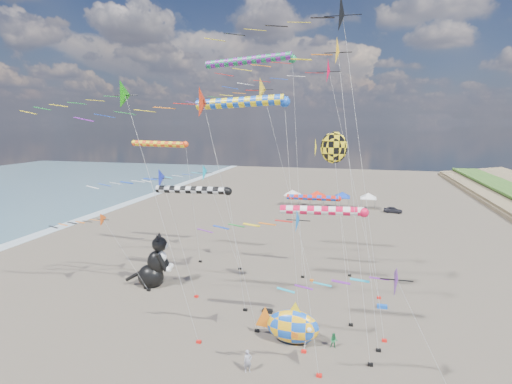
{
  "coord_description": "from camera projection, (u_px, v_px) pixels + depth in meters",
  "views": [
    {
      "loc": [
        6.36,
        -19.66,
        16.8
      ],
      "look_at": [
        -1.6,
        12.0,
        11.12
      ],
      "focal_mm": 28.0,
      "sensor_mm": 36.0,
      "label": 1
    }
  ],
  "objects": [
    {
      "name": "cat_inflatable",
      "position": [
        153.0,
        260.0,
        41.11
      ],
      "size": [
        4.58,
        3.05,
        5.66
      ],
      "primitive_type": null,
      "rotation": [
        0.0,
        0.0,
        0.24
      ],
      "color": "black",
      "rests_on": "ground"
    },
    {
      "name": "windsock_2",
      "position": [
        315.0,
        198.0,
        43.72
      ],
      "size": [
        7.33,
        0.62,
        9.0
      ],
      "color": "red",
      "rests_on": "ground"
    },
    {
      "name": "kite_bag_2",
      "position": [
        382.0,
        306.0,
        36.63
      ],
      "size": [
        0.9,
        0.44,
        0.3
      ],
      "primitive_type": "cube",
      "color": "blue",
      "rests_on": "ground"
    },
    {
      "name": "delta_kite_6",
      "position": [
        118.0,
        99.0,
        29.06
      ],
      "size": [
        13.34,
        2.23,
        19.96
      ],
      "color": "#18920F",
      "rests_on": "ground"
    },
    {
      "name": "child_green",
      "position": [
        334.0,
        341.0,
        30.06
      ],
      "size": [
        0.59,
        0.46,
        1.18
      ],
      "primitive_type": "imported",
      "rotation": [
        0.0,
        0.0,
        -0.03
      ],
      "color": "#207640",
      "rests_on": "ground"
    },
    {
      "name": "person_adult",
      "position": [
        248.0,
        361.0,
        27.13
      ],
      "size": [
        0.69,
        0.63,
        1.59
      ],
      "primitive_type": "imported",
      "rotation": [
        0.0,
        0.0,
        0.56
      ],
      "color": "gray",
      "rests_on": "ground"
    },
    {
      "name": "delta_kite_8",
      "position": [
        343.0,
        13.0,
        27.81
      ],
      "size": [
        13.67,
        3.02,
        26.06
      ],
      "color": "black",
      "rests_on": "ground"
    },
    {
      "name": "kite_bag_0",
      "position": [
        267.0,
        311.0,
        35.75
      ],
      "size": [
        0.9,
        0.44,
        0.3
      ],
      "primitive_type": "cube",
      "color": "black",
      "rests_on": "ground"
    },
    {
      "name": "windsock_1",
      "position": [
        245.0,
        103.0,
        33.44
      ],
      "size": [
        9.35,
        0.92,
        18.96
      ],
      "color": "blue",
      "rests_on": "ground"
    },
    {
      "name": "fish_inflatable",
      "position": [
        292.0,
        326.0,
        30.5
      ],
      "size": [
        5.41,
        2.34,
        3.48
      ],
      "color": "blue",
      "rests_on": "ground"
    },
    {
      "name": "windsock_4",
      "position": [
        196.0,
        191.0,
        35.32
      ],
      "size": [
        8.42,
        0.71,
        11.28
      ],
      "color": "black",
      "rests_on": "ground"
    },
    {
      "name": "windsock_0",
      "position": [
        252.0,
        61.0,
        41.25
      ],
      "size": [
        11.02,
        0.86,
        23.59
      ],
      "color": "#18844B",
      "rests_on": "ground"
    },
    {
      "name": "delta_kite_1",
      "position": [
        324.0,
        76.0,
        36.4
      ],
      "size": [
        14.2,
        2.37,
        22.53
      ],
      "color": "#EA0638",
      "rests_on": "ground"
    },
    {
      "name": "delta_kite_0",
      "position": [
        318.0,
        56.0,
        25.34
      ],
      "size": [
        10.77,
        1.96,
        22.32
      ],
      "color": "yellow",
      "rests_on": "ground"
    },
    {
      "name": "delta_kite_3",
      "position": [
        397.0,
        286.0,
        21.87
      ],
      "size": [
        9.64,
        1.96,
        9.26
      ],
      "color": "#631E9A",
      "rests_on": "ground"
    },
    {
      "name": "windsock_3",
      "position": [
        326.0,
        212.0,
        28.88
      ],
      "size": [
        7.68,
        0.68,
        10.86
      ],
      "color": "#E9103F",
      "rests_on": "ground"
    },
    {
      "name": "delta_kite_7",
      "position": [
        267.0,
        92.0,
        40.69
      ],
      "size": [
        12.34,
        2.44,
        21.41
      ],
      "color": "yellow",
      "rests_on": "ground"
    },
    {
      "name": "tent_row",
      "position": [
        330.0,
        192.0,
        79.62
      ],
      "size": [
        19.2,
        4.2,
        3.8
      ],
      "color": "white",
      "rests_on": "ground"
    },
    {
      "name": "delta_kite_5",
      "position": [
        157.0,
        181.0,
        37.85
      ],
      "size": [
        10.52,
        2.09,
        12.72
      ],
      "color": "#1B2CBC",
      "rests_on": "ground"
    },
    {
      "name": "delta_kite_10",
      "position": [
        203.0,
        106.0,
        30.41
      ],
      "size": [
        13.57,
        2.53,
        19.59
      ],
      "color": "red",
      "rests_on": "ground"
    },
    {
      "name": "delta_kite_2",
      "position": [
        94.0,
        224.0,
        40.65
      ],
      "size": [
        10.71,
        1.56,
        7.81
      ],
      "color": "#F65916",
      "rests_on": "ground"
    },
    {
      "name": "delta_kite_9",
      "position": [
        271.0,
        226.0,
        25.78
      ],
      "size": [
        8.79,
        1.75,
        11.48
      ],
      "color": "blue",
      "rests_on": "ground"
    },
    {
      "name": "parked_car",
      "position": [
        393.0,
        210.0,
        75.26
      ],
      "size": [
        3.57,
        1.91,
        1.16
      ],
      "primitive_type": "imported",
      "rotation": [
        0.0,
        0.0,
        1.4
      ],
      "color": "#26262D",
      "rests_on": "ground"
    },
    {
      "name": "child_blue",
      "position": [
        297.0,
        329.0,
        31.83
      ],
      "size": [
        0.66,
        0.54,
        1.05
      ],
      "primitive_type": "imported",
      "rotation": [
        0.0,
        0.0,
        0.53
      ],
      "color": "#2A48A5",
      "rests_on": "ground"
    },
    {
      "name": "delta_kite_4",
      "position": [
        198.0,
        174.0,
        45.58
      ],
      "size": [
        11.16,
        1.99,
        12.39
      ],
      "color": "#0CB9E0",
      "rests_on": "ground"
    },
    {
      "name": "angelfish_kite",
      "position": [
        331.0,
        149.0,
        33.34
      ],
      "size": [
        3.74,
        3.02,
        16.08
      ],
      "color": "yellow",
      "rests_on": "ground"
    },
    {
      "name": "windsock_5",
      "position": [
        161.0,
        145.0,
        47.36
      ],
      "size": [
        8.64,
        0.74,
        14.69
      ],
      "color": "#FF4515",
      "rests_on": "ground"
    }
  ]
}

